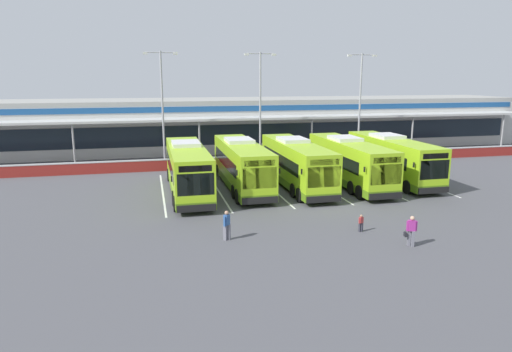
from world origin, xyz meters
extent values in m
plane|color=#4C4C51|center=(0.00, 0.00, 0.00)|extent=(200.00, 200.00, 0.00)
cube|color=#B7B7B2|center=(0.00, 27.00, 2.75)|extent=(70.00, 10.00, 5.50)
cube|color=#19232D|center=(0.00, 21.98, 2.30)|extent=(66.00, 0.08, 2.20)
cube|color=navy|center=(0.00, 21.97, 5.15)|extent=(68.00, 0.08, 0.60)
cube|color=beige|center=(0.00, 20.50, 4.20)|extent=(67.00, 3.00, 0.24)
cube|color=gray|center=(0.00, 27.00, 5.75)|extent=(70.00, 10.00, 0.50)
cylinder|color=#999999|center=(-18.60, 19.30, 2.10)|extent=(0.20, 0.20, 4.20)
cylinder|color=#999999|center=(-6.20, 19.30, 2.10)|extent=(0.20, 0.20, 4.20)
cylinder|color=#999999|center=(6.20, 19.30, 2.10)|extent=(0.20, 0.20, 4.20)
cylinder|color=#999999|center=(18.60, 19.30, 2.10)|extent=(0.20, 0.20, 4.20)
cylinder|color=#999999|center=(31.00, 19.30, 2.10)|extent=(0.20, 0.20, 4.20)
cube|color=maroon|center=(0.00, 14.50, 0.50)|extent=(60.00, 0.36, 1.00)
cube|color=#B2B2B2|center=(0.00, 14.50, 1.05)|extent=(60.00, 0.40, 0.10)
cube|color=#9ED11E|center=(-8.62, 5.37, 1.91)|extent=(2.56, 12.00, 3.19)
cube|color=#598419|center=(-8.62, 5.37, 0.59)|extent=(2.58, 12.02, 0.56)
cube|color=black|center=(-8.62, 5.77, 2.15)|extent=(2.59, 9.60, 0.96)
cube|color=black|center=(-8.63, -0.58, 2.05)|extent=(2.31, 0.10, 1.40)
cube|color=black|center=(-8.63, -0.59, 3.05)|extent=(2.05, 0.08, 0.40)
cube|color=silver|center=(-8.62, 6.37, 3.64)|extent=(2.05, 2.80, 0.28)
cube|color=black|center=(-8.63, -0.69, 0.55)|extent=(2.45, 0.16, 0.44)
cube|color=black|center=(-7.17, -0.23, 2.40)|extent=(0.08, 0.12, 0.36)
cube|color=black|center=(-10.08, -0.23, 2.40)|extent=(0.08, 0.12, 0.36)
cylinder|color=black|center=(-7.42, 9.97, 0.52)|extent=(0.32, 1.04, 1.04)
cylinder|color=black|center=(-9.81, 9.97, 0.52)|extent=(0.32, 1.04, 1.04)
cylinder|color=black|center=(-7.43, 2.17, 0.52)|extent=(0.32, 1.04, 1.04)
cylinder|color=black|center=(-9.82, 2.17, 0.52)|extent=(0.32, 1.04, 1.04)
cylinder|color=black|center=(-7.43, 0.77, 0.52)|extent=(0.32, 1.04, 1.04)
cylinder|color=black|center=(-9.82, 0.77, 0.52)|extent=(0.32, 1.04, 1.04)
cube|color=#9ED11E|center=(-4.33, 6.25, 1.91)|extent=(2.56, 12.00, 3.19)
cube|color=#598419|center=(-4.33, 6.25, 0.59)|extent=(2.58, 12.02, 0.56)
cube|color=black|center=(-4.33, 6.65, 2.15)|extent=(2.59, 9.60, 0.96)
cube|color=black|center=(-4.33, 0.30, 2.05)|extent=(2.31, 0.10, 1.40)
cube|color=black|center=(-4.33, 0.29, 3.05)|extent=(2.05, 0.08, 0.40)
cube|color=silver|center=(-4.33, 7.25, 3.64)|extent=(2.05, 2.80, 0.28)
cube|color=black|center=(-4.33, 0.19, 0.55)|extent=(2.45, 0.16, 0.44)
cube|color=black|center=(-2.88, 0.65, 2.40)|extent=(0.08, 0.12, 0.36)
cube|color=black|center=(-5.79, 0.65, 2.40)|extent=(0.08, 0.12, 0.36)
cylinder|color=black|center=(-3.13, 10.85, 0.52)|extent=(0.32, 1.04, 1.04)
cylinder|color=black|center=(-5.52, 10.85, 0.52)|extent=(0.32, 1.04, 1.04)
cylinder|color=black|center=(-3.14, 3.05, 0.52)|extent=(0.32, 1.04, 1.04)
cylinder|color=black|center=(-5.53, 3.05, 0.52)|extent=(0.32, 1.04, 1.04)
cylinder|color=black|center=(-3.14, 1.65, 0.52)|extent=(0.32, 1.04, 1.04)
cylinder|color=black|center=(-5.53, 1.65, 0.52)|extent=(0.32, 1.04, 1.04)
cube|color=#9ED11E|center=(-0.06, 5.62, 1.91)|extent=(2.56, 12.00, 3.19)
cube|color=#598419|center=(-0.06, 5.62, 0.59)|extent=(2.58, 12.02, 0.56)
cube|color=black|center=(-0.06, 6.02, 2.15)|extent=(2.59, 9.60, 0.96)
cube|color=black|center=(-0.07, -0.33, 2.05)|extent=(2.31, 0.10, 1.40)
cube|color=black|center=(-0.07, -0.34, 3.05)|extent=(2.05, 0.08, 0.40)
cube|color=silver|center=(-0.06, 6.62, 3.64)|extent=(2.05, 2.80, 0.28)
cube|color=black|center=(-0.07, -0.44, 0.55)|extent=(2.45, 0.16, 0.44)
cube|color=black|center=(1.39, 0.02, 2.40)|extent=(0.08, 0.12, 0.36)
cube|color=black|center=(-1.52, 0.02, 2.40)|extent=(0.08, 0.12, 0.36)
cylinder|color=black|center=(1.13, 10.22, 0.52)|extent=(0.32, 1.04, 1.04)
cylinder|color=black|center=(-1.26, 10.22, 0.52)|extent=(0.32, 1.04, 1.04)
cylinder|color=black|center=(1.13, 2.42, 0.52)|extent=(0.32, 1.04, 1.04)
cylinder|color=black|center=(-1.26, 2.42, 0.52)|extent=(0.32, 1.04, 1.04)
cylinder|color=black|center=(1.13, 1.02, 0.52)|extent=(0.32, 1.04, 1.04)
cylinder|color=black|center=(-1.26, 1.02, 0.52)|extent=(0.32, 1.04, 1.04)
cube|color=#9ED11E|center=(4.36, 5.39, 1.91)|extent=(2.56, 12.00, 3.19)
cube|color=#598419|center=(4.36, 5.39, 0.59)|extent=(2.58, 12.02, 0.56)
cube|color=black|center=(4.36, 5.79, 2.15)|extent=(2.59, 9.60, 0.96)
cube|color=black|center=(4.36, -0.56, 2.05)|extent=(2.31, 0.10, 1.40)
cube|color=black|center=(4.36, -0.57, 3.05)|extent=(2.05, 0.08, 0.40)
cube|color=silver|center=(4.36, 6.39, 3.64)|extent=(2.05, 2.80, 0.28)
cube|color=black|center=(4.36, -0.67, 0.55)|extent=(2.45, 0.16, 0.44)
cube|color=black|center=(5.81, -0.21, 2.40)|extent=(0.08, 0.12, 0.36)
cube|color=black|center=(2.90, -0.21, 2.40)|extent=(0.08, 0.12, 0.36)
cylinder|color=black|center=(5.56, 9.99, 0.52)|extent=(0.32, 1.04, 1.04)
cylinder|color=black|center=(3.17, 9.99, 0.52)|extent=(0.32, 1.04, 1.04)
cylinder|color=black|center=(5.55, 2.19, 0.52)|extent=(0.32, 1.04, 1.04)
cylinder|color=black|center=(3.16, 2.19, 0.52)|extent=(0.32, 1.04, 1.04)
cylinder|color=black|center=(5.55, 0.79, 0.52)|extent=(0.32, 1.04, 1.04)
cylinder|color=black|center=(3.16, 0.79, 0.52)|extent=(0.32, 1.04, 1.04)
cube|color=#9ED11E|center=(8.55, 6.08, 1.91)|extent=(2.56, 12.00, 3.19)
cube|color=#598419|center=(8.55, 6.08, 0.59)|extent=(2.58, 12.02, 0.56)
cube|color=black|center=(8.55, 6.48, 2.15)|extent=(2.59, 9.60, 0.96)
cube|color=black|center=(8.55, 0.13, 2.05)|extent=(2.31, 0.10, 1.40)
cube|color=black|center=(8.55, 0.12, 3.05)|extent=(2.05, 0.08, 0.40)
cube|color=silver|center=(8.55, 7.08, 3.64)|extent=(2.05, 2.80, 0.28)
cube|color=black|center=(8.55, 0.02, 0.55)|extent=(2.45, 0.16, 0.44)
cube|color=black|center=(10.00, 0.48, 2.40)|extent=(0.08, 0.12, 0.36)
cube|color=black|center=(7.09, 0.48, 2.40)|extent=(0.08, 0.12, 0.36)
cylinder|color=black|center=(9.75, 10.68, 0.52)|extent=(0.32, 1.04, 1.04)
cylinder|color=black|center=(7.36, 10.68, 0.52)|extent=(0.32, 1.04, 1.04)
cylinder|color=black|center=(9.74, 2.88, 0.52)|extent=(0.32, 1.04, 1.04)
cylinder|color=black|center=(7.35, 2.88, 0.52)|extent=(0.32, 1.04, 1.04)
cylinder|color=black|center=(9.74, 1.48, 0.52)|extent=(0.32, 1.04, 1.04)
cylinder|color=black|center=(7.35, 1.48, 0.52)|extent=(0.32, 1.04, 1.04)
cube|color=silver|center=(-10.50, 6.00, 0.00)|extent=(0.14, 13.00, 0.01)
cube|color=silver|center=(-6.30, 6.00, 0.00)|extent=(0.14, 13.00, 0.01)
cube|color=silver|center=(-2.10, 6.00, 0.00)|extent=(0.14, 13.00, 0.01)
cube|color=silver|center=(2.10, 6.00, 0.00)|extent=(0.14, 13.00, 0.01)
cube|color=silver|center=(6.30, 6.00, 0.00)|extent=(0.14, 13.00, 0.01)
cube|color=silver|center=(10.50, 6.00, 0.00)|extent=(0.14, 13.00, 0.01)
cube|color=slate|center=(1.54, -8.25, 0.42)|extent=(0.18, 0.21, 0.84)
cube|color=slate|center=(1.66, -8.41, 0.42)|extent=(0.18, 0.21, 0.84)
cube|color=#A32D89|center=(1.60, -8.33, 1.12)|extent=(0.39, 0.30, 0.56)
cube|color=#A32D89|center=(1.39, -8.27, 1.09)|extent=(0.11, 0.12, 0.54)
cube|color=#A32D89|center=(1.81, -8.39, 1.09)|extent=(0.11, 0.12, 0.54)
sphere|color=tan|center=(1.60, -8.33, 1.51)|extent=(0.22, 0.22, 0.22)
cube|color=black|center=(1.32, -8.24, 0.63)|extent=(0.19, 0.30, 0.22)
cylinder|color=black|center=(1.32, -8.24, 0.81)|extent=(0.02, 0.02, 0.16)
cube|color=slate|center=(-7.58, -5.25, 0.42)|extent=(0.23, 0.22, 0.84)
cube|color=slate|center=(-7.38, -5.21, 0.42)|extent=(0.23, 0.22, 0.84)
cube|color=#2D5693|center=(-7.48, -5.23, 1.12)|extent=(0.39, 0.40, 0.56)
cube|color=#2D5693|center=(-7.63, -5.40, 1.09)|extent=(0.13, 0.13, 0.54)
cube|color=#2D5693|center=(-7.34, -5.07, 1.09)|extent=(0.13, 0.13, 0.54)
sphere|color=tan|center=(-7.48, -5.23, 1.51)|extent=(0.22, 0.22, 0.22)
cube|color=#33333D|center=(0.04, -5.64, 0.26)|extent=(0.12, 0.13, 0.52)
cube|color=#33333D|center=(0.16, -5.68, 0.26)|extent=(0.12, 0.13, 0.52)
cube|color=#B23838|center=(0.10, -5.66, 0.69)|extent=(0.24, 0.20, 0.35)
cube|color=#B23838|center=(-0.03, -5.70, 0.68)|extent=(0.07, 0.08, 0.33)
cube|color=#B23838|center=(0.23, -5.61, 0.68)|extent=(0.07, 0.08, 0.33)
sphere|color=tan|center=(0.10, -5.66, 0.94)|extent=(0.14, 0.14, 0.14)
cylinder|color=#9E9EA3|center=(-9.91, 17.25, 5.50)|extent=(0.20, 0.20, 11.00)
cylinder|color=#9E9EA3|center=(-9.91, 17.25, 10.85)|extent=(2.80, 0.10, 0.10)
cube|color=silver|center=(-11.31, 17.25, 10.75)|extent=(0.44, 0.28, 0.20)
cube|color=silver|center=(-8.51, 17.25, 10.75)|extent=(0.44, 0.28, 0.20)
cylinder|color=#9E9EA3|center=(-0.19, 17.14, 5.50)|extent=(0.20, 0.20, 11.00)
cylinder|color=#9E9EA3|center=(-0.19, 17.14, 10.85)|extent=(2.80, 0.10, 0.10)
cube|color=silver|center=(-1.59, 17.14, 10.75)|extent=(0.44, 0.28, 0.20)
cube|color=silver|center=(1.21, 17.14, 10.75)|extent=(0.44, 0.28, 0.20)
cylinder|color=#9E9EA3|center=(10.63, 16.89, 5.50)|extent=(0.20, 0.20, 11.00)
cylinder|color=#9E9EA3|center=(10.63, 16.89, 10.85)|extent=(2.80, 0.10, 0.10)
cube|color=silver|center=(9.23, 16.89, 10.75)|extent=(0.44, 0.28, 0.20)
cube|color=silver|center=(12.03, 16.89, 10.75)|extent=(0.44, 0.28, 0.20)
camera|label=1|loc=(-11.27, -28.21, 8.54)|focal=32.04mm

